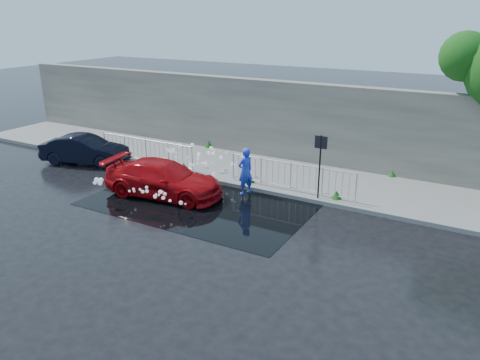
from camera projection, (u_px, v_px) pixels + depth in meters
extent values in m
plane|color=black|center=(173.00, 209.00, 16.46)|extent=(90.00, 90.00, 0.00)
cube|color=slate|center=(242.00, 168.00, 20.53)|extent=(30.00, 4.00, 0.15)
cube|color=slate|center=(218.00, 181.00, 18.89)|extent=(30.00, 0.25, 0.16)
cube|color=#5D574E|center=(266.00, 118.00, 21.71)|extent=(30.00, 0.60, 3.50)
cube|color=black|center=(201.00, 202.00, 17.04)|extent=(8.00, 5.00, 0.01)
cylinder|color=black|center=(319.00, 169.00, 16.63)|extent=(0.06, 0.06, 2.50)
cube|color=black|center=(321.00, 142.00, 16.29)|extent=(0.45, 0.04, 0.45)
sphere|color=#1A4911|center=(465.00, 56.00, 17.13)|extent=(1.84, 1.84, 1.84)
cylinder|color=silver|center=(105.00, 144.00, 21.98)|extent=(0.05, 0.05, 1.10)
cylinder|color=silver|center=(192.00, 159.00, 19.66)|extent=(0.05, 0.05, 1.10)
cylinder|color=silver|center=(145.00, 140.00, 20.64)|extent=(5.00, 0.04, 0.04)
cylinder|color=silver|center=(147.00, 160.00, 20.96)|extent=(5.00, 0.04, 0.04)
cylinder|color=silver|center=(233.00, 166.00, 18.73)|extent=(0.05, 0.05, 1.10)
cylinder|color=silver|center=(356.00, 188.00, 16.42)|extent=(0.05, 0.05, 1.10)
cylinder|color=silver|center=(291.00, 163.00, 17.40)|extent=(5.00, 0.04, 0.04)
cylinder|color=silver|center=(290.00, 187.00, 17.72)|extent=(5.00, 0.04, 0.04)
cone|color=#1A4913|center=(118.00, 153.00, 21.82)|extent=(0.40, 0.40, 0.33)
cone|color=#1A4913|center=(184.00, 166.00, 20.07)|extent=(0.36, 0.36, 0.29)
cone|color=#1A4913|center=(249.00, 177.00, 18.57)|extent=(0.44, 0.44, 0.38)
cone|color=#1A4913|center=(337.00, 195.00, 16.92)|extent=(0.38, 0.38, 0.30)
cone|color=#1A4913|center=(209.00, 144.00, 23.39)|extent=(0.42, 0.42, 0.36)
cone|color=#1A4913|center=(392.00, 173.00, 19.24)|extent=(0.34, 0.34, 0.24)
sphere|color=white|center=(164.00, 171.00, 19.14)|extent=(0.08, 0.08, 0.08)
sphere|color=white|center=(164.00, 171.00, 19.19)|extent=(0.12, 0.12, 0.12)
sphere|color=white|center=(243.00, 157.00, 19.13)|extent=(0.18, 0.18, 0.18)
sphere|color=white|center=(170.00, 152.00, 20.04)|extent=(0.11, 0.11, 0.11)
sphere|color=white|center=(206.00, 164.00, 18.94)|extent=(0.17, 0.17, 0.17)
sphere|color=white|center=(203.00, 185.00, 17.81)|extent=(0.14, 0.14, 0.14)
sphere|color=white|center=(176.00, 157.00, 19.44)|extent=(0.09, 0.09, 0.09)
sphere|color=white|center=(214.00, 150.00, 19.68)|extent=(0.08, 0.08, 0.08)
sphere|color=white|center=(199.00, 153.00, 19.68)|extent=(0.13, 0.13, 0.13)
sphere|color=white|center=(232.00, 164.00, 18.74)|extent=(0.14, 0.14, 0.14)
sphere|color=white|center=(213.00, 174.00, 18.35)|extent=(0.16, 0.16, 0.16)
sphere|color=white|center=(198.00, 159.00, 19.27)|extent=(0.12, 0.12, 0.12)
sphere|color=white|center=(192.00, 145.00, 20.28)|extent=(0.17, 0.17, 0.17)
sphere|color=white|center=(174.00, 152.00, 19.99)|extent=(0.08, 0.08, 0.08)
sphere|color=white|center=(199.00, 155.00, 19.42)|extent=(0.15, 0.15, 0.15)
sphere|color=white|center=(165.00, 158.00, 19.70)|extent=(0.09, 0.09, 0.09)
sphere|color=white|center=(191.00, 165.00, 19.01)|extent=(0.18, 0.18, 0.18)
sphere|color=white|center=(159.00, 171.00, 19.10)|extent=(0.11, 0.11, 0.11)
sphere|color=white|center=(198.00, 164.00, 18.72)|extent=(0.11, 0.11, 0.11)
sphere|color=white|center=(149.00, 165.00, 19.36)|extent=(0.11, 0.11, 0.11)
sphere|color=white|center=(197.00, 174.00, 18.55)|extent=(0.07, 0.07, 0.07)
sphere|color=white|center=(221.00, 157.00, 19.18)|extent=(0.15, 0.15, 0.15)
sphere|color=white|center=(168.00, 150.00, 20.14)|extent=(0.13, 0.13, 0.13)
sphere|color=white|center=(178.00, 145.00, 20.69)|extent=(0.18, 0.18, 0.18)
sphere|color=white|center=(171.00, 161.00, 19.51)|extent=(0.07, 0.07, 0.07)
sphere|color=white|center=(220.00, 151.00, 19.64)|extent=(0.06, 0.06, 0.06)
sphere|color=white|center=(158.00, 166.00, 19.48)|extent=(0.14, 0.14, 0.14)
sphere|color=white|center=(160.00, 171.00, 19.15)|extent=(0.07, 0.07, 0.07)
sphere|color=white|center=(178.00, 173.00, 18.59)|extent=(0.09, 0.09, 0.09)
sphere|color=white|center=(160.00, 174.00, 19.14)|extent=(0.15, 0.15, 0.15)
sphere|color=white|center=(187.00, 158.00, 19.30)|extent=(0.08, 0.08, 0.08)
sphere|color=white|center=(194.00, 165.00, 19.08)|extent=(0.08, 0.08, 0.08)
sphere|color=white|center=(173.00, 150.00, 20.21)|extent=(0.17, 0.17, 0.17)
sphere|color=white|center=(188.00, 162.00, 19.32)|extent=(0.06, 0.06, 0.06)
sphere|color=white|center=(177.00, 153.00, 20.08)|extent=(0.07, 0.07, 0.07)
sphere|color=white|center=(146.00, 174.00, 19.30)|extent=(0.07, 0.07, 0.07)
sphere|color=white|center=(202.00, 163.00, 18.90)|extent=(0.11, 0.11, 0.11)
sphere|color=white|center=(172.00, 152.00, 20.23)|extent=(0.11, 0.11, 0.11)
sphere|color=white|center=(209.00, 153.00, 19.62)|extent=(0.17, 0.17, 0.17)
sphere|color=white|center=(211.00, 148.00, 20.02)|extent=(0.17, 0.17, 0.17)
sphere|color=white|center=(212.00, 163.00, 18.67)|extent=(0.08, 0.08, 0.08)
sphere|color=white|center=(213.00, 154.00, 19.67)|extent=(0.16, 0.16, 0.16)
sphere|color=white|center=(227.00, 152.00, 19.71)|extent=(0.09, 0.09, 0.09)
sphere|color=white|center=(235.00, 165.00, 18.61)|extent=(0.06, 0.06, 0.06)
sphere|color=white|center=(175.00, 168.00, 19.14)|extent=(0.17, 0.17, 0.17)
sphere|color=white|center=(223.00, 171.00, 18.32)|extent=(0.08, 0.08, 0.08)
sphere|color=white|center=(167.00, 168.00, 19.22)|extent=(0.10, 0.10, 0.10)
sphere|color=white|center=(156.00, 194.00, 15.73)|extent=(0.07, 0.07, 0.07)
sphere|color=white|center=(162.00, 198.00, 15.96)|extent=(0.06, 0.06, 0.06)
sphere|color=white|center=(134.00, 191.00, 17.05)|extent=(0.10, 0.10, 0.10)
sphere|color=white|center=(140.00, 190.00, 16.19)|extent=(0.09, 0.09, 0.09)
sphere|color=white|center=(165.00, 194.00, 15.60)|extent=(0.12, 0.12, 0.12)
sphere|color=white|center=(181.00, 203.00, 15.68)|extent=(0.14, 0.14, 0.14)
sphere|color=white|center=(147.00, 187.00, 16.15)|extent=(0.11, 0.11, 0.11)
sphere|color=white|center=(163.00, 191.00, 15.64)|extent=(0.06, 0.06, 0.06)
sphere|color=white|center=(130.00, 191.00, 16.86)|extent=(0.06, 0.06, 0.06)
sphere|color=white|center=(100.00, 183.00, 16.36)|extent=(0.16, 0.16, 0.16)
sphere|color=white|center=(160.00, 192.00, 15.02)|extent=(0.14, 0.14, 0.14)
sphere|color=white|center=(147.00, 191.00, 15.94)|extent=(0.12, 0.12, 0.12)
sphere|color=white|center=(170.00, 201.00, 15.96)|extent=(0.11, 0.11, 0.11)
sphere|color=white|center=(159.00, 195.00, 16.04)|extent=(0.08, 0.08, 0.08)
sphere|color=white|center=(185.00, 204.00, 15.77)|extent=(0.06, 0.06, 0.06)
sphere|color=white|center=(134.00, 189.00, 15.63)|extent=(0.09, 0.09, 0.09)
sphere|color=white|center=(97.00, 180.00, 16.31)|extent=(0.17, 0.17, 0.17)
sphere|color=white|center=(95.00, 183.00, 16.58)|extent=(0.13, 0.13, 0.13)
sphere|color=white|center=(101.00, 180.00, 16.29)|extent=(0.16, 0.16, 0.16)
sphere|color=white|center=(143.00, 192.00, 15.90)|extent=(0.12, 0.12, 0.12)
sphere|color=white|center=(129.00, 191.00, 16.14)|extent=(0.08, 0.08, 0.08)
sphere|color=white|center=(155.00, 196.00, 14.89)|extent=(0.13, 0.13, 0.13)
sphere|color=white|center=(163.00, 198.00, 14.64)|extent=(0.12, 0.12, 0.12)
imported|color=#AA060B|center=(164.00, 179.00, 17.45)|extent=(4.76, 2.43, 1.32)
imported|color=black|center=(85.00, 150.00, 21.22)|extent=(4.16, 2.45, 1.29)
imported|color=blue|center=(245.00, 171.00, 17.53)|extent=(0.65, 0.78, 1.81)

